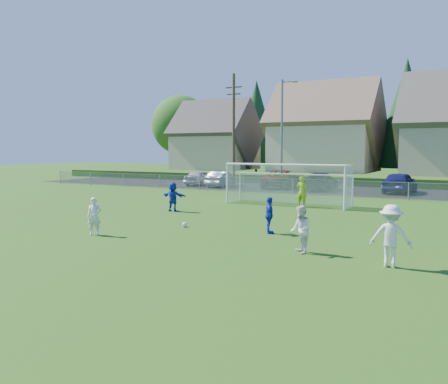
{
  "coord_description": "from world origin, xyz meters",
  "views": [
    {
      "loc": [
        10.29,
        -10.66,
        3.32
      ],
      "look_at": [
        0.0,
        8.0,
        1.4
      ],
      "focal_mm": 38.0,
      "sensor_mm": 36.0,
      "label": 1
    }
  ],
  "objects_px": {
    "car_c": "(283,179)",
    "car_b": "(221,179)",
    "soccer_goal": "(289,178)",
    "car_a": "(200,178)",
    "soccer_ball": "(185,225)",
    "goalkeeper": "(302,191)",
    "player_blue_a": "(269,215)",
    "player_white_b": "(301,230)",
    "car_e": "(400,183)",
    "player_white_a": "(94,216)",
    "player_blue_b": "(173,197)",
    "player_white_c": "(391,236)",
    "car_d": "(320,182)"
  },
  "relations": [
    {
      "from": "car_c",
      "to": "car_b",
      "type": "bearing_deg",
      "value": 8.54
    },
    {
      "from": "soccer_goal",
      "to": "car_a",
      "type": "bearing_deg",
      "value": 140.34
    },
    {
      "from": "soccer_ball",
      "to": "car_b",
      "type": "relative_size",
      "value": 0.05
    },
    {
      "from": "car_c",
      "to": "goalkeeper",
      "type": "bearing_deg",
      "value": 111.29
    },
    {
      "from": "soccer_ball",
      "to": "soccer_goal",
      "type": "relative_size",
      "value": 0.03
    },
    {
      "from": "player_blue_a",
      "to": "car_c",
      "type": "distance_m",
      "value": 22.54
    },
    {
      "from": "car_a",
      "to": "car_b",
      "type": "relative_size",
      "value": 0.99
    },
    {
      "from": "player_white_b",
      "to": "car_e",
      "type": "height_order",
      "value": "car_e"
    },
    {
      "from": "soccer_ball",
      "to": "car_a",
      "type": "distance_m",
      "value": 23.81
    },
    {
      "from": "player_white_a",
      "to": "soccer_goal",
      "type": "xyz_separation_m",
      "value": [
        2.9,
        13.22,
        0.89
      ]
    },
    {
      "from": "player_blue_a",
      "to": "goalkeeper",
      "type": "relative_size",
      "value": 0.83
    },
    {
      "from": "player_white_b",
      "to": "player_blue_a",
      "type": "relative_size",
      "value": 1.05
    },
    {
      "from": "soccer_ball",
      "to": "player_blue_b",
      "type": "relative_size",
      "value": 0.14
    },
    {
      "from": "soccer_ball",
      "to": "goalkeeper",
      "type": "distance_m",
      "value": 9.63
    },
    {
      "from": "player_white_a",
      "to": "car_c",
      "type": "relative_size",
      "value": 0.26
    },
    {
      "from": "goalkeeper",
      "to": "player_white_c",
      "type": "bearing_deg",
      "value": 124.07
    },
    {
      "from": "car_a",
      "to": "soccer_ball",
      "type": "bearing_deg",
      "value": 116.85
    },
    {
      "from": "car_a",
      "to": "soccer_goal",
      "type": "distance_m",
      "value": 16.69
    },
    {
      "from": "car_a",
      "to": "car_b",
      "type": "bearing_deg",
      "value": 166.41
    },
    {
      "from": "player_blue_b",
      "to": "car_a",
      "type": "height_order",
      "value": "player_blue_b"
    },
    {
      "from": "player_blue_a",
      "to": "soccer_goal",
      "type": "xyz_separation_m",
      "value": [
        -2.92,
        9.64,
        0.89
      ]
    },
    {
      "from": "player_white_a",
      "to": "car_e",
      "type": "xyz_separation_m",
      "value": [
        7.56,
        24.44,
        0.08
      ]
    },
    {
      "from": "car_d",
      "to": "soccer_goal",
      "type": "height_order",
      "value": "soccer_goal"
    },
    {
      "from": "car_c",
      "to": "car_d",
      "type": "height_order",
      "value": "car_c"
    },
    {
      "from": "car_a",
      "to": "car_b",
      "type": "distance_m",
      "value": 2.54
    },
    {
      "from": "player_white_a",
      "to": "player_blue_b",
      "type": "xyz_separation_m",
      "value": [
        -1.42,
        7.31,
        0.05
      ]
    },
    {
      "from": "soccer_ball",
      "to": "soccer_goal",
      "type": "bearing_deg",
      "value": 84.97
    },
    {
      "from": "player_blue_a",
      "to": "car_b",
      "type": "xyz_separation_m",
      "value": [
        -13.25,
        19.82,
        -0.05
      ]
    },
    {
      "from": "player_white_a",
      "to": "goalkeeper",
      "type": "relative_size",
      "value": 0.83
    },
    {
      "from": "player_white_a",
      "to": "goalkeeper",
      "type": "distance_m",
      "value": 13.26
    },
    {
      "from": "car_b",
      "to": "car_c",
      "type": "distance_m",
      "value": 5.54
    },
    {
      "from": "player_white_c",
      "to": "car_e",
      "type": "height_order",
      "value": "player_white_c"
    },
    {
      "from": "player_blue_b",
      "to": "car_e",
      "type": "bearing_deg",
      "value": -116.18
    },
    {
      "from": "car_a",
      "to": "car_c",
      "type": "xyz_separation_m",
      "value": [
        7.88,
        0.85,
        0.08
      ]
    },
    {
      "from": "car_b",
      "to": "car_e",
      "type": "height_order",
      "value": "car_e"
    },
    {
      "from": "player_white_a",
      "to": "car_d",
      "type": "relative_size",
      "value": 0.3
    },
    {
      "from": "player_white_c",
      "to": "player_blue_a",
      "type": "distance_m",
      "value": 6.09
    },
    {
      "from": "car_c",
      "to": "player_white_a",
      "type": "bearing_deg",
      "value": 89.63
    },
    {
      "from": "soccer_ball",
      "to": "car_c",
      "type": "xyz_separation_m",
      "value": [
        -4.07,
        21.44,
        0.66
      ]
    },
    {
      "from": "player_blue_b",
      "to": "goalkeeper",
      "type": "bearing_deg",
      "value": -133.47
    },
    {
      "from": "player_blue_a",
      "to": "car_b",
      "type": "height_order",
      "value": "player_blue_a"
    },
    {
      "from": "car_a",
      "to": "soccer_goal",
      "type": "height_order",
      "value": "soccer_goal"
    },
    {
      "from": "soccer_ball",
      "to": "soccer_goal",
      "type": "height_order",
      "value": "soccer_goal"
    },
    {
      "from": "player_blue_a",
      "to": "car_e",
      "type": "xyz_separation_m",
      "value": [
        1.74,
        20.85,
        0.08
      ]
    },
    {
      "from": "soccer_ball",
      "to": "goalkeeper",
      "type": "relative_size",
      "value": 0.12
    },
    {
      "from": "car_e",
      "to": "player_blue_a",
      "type": "bearing_deg",
      "value": 89.33
    },
    {
      "from": "car_b",
      "to": "player_white_c",
      "type": "bearing_deg",
      "value": 122.04
    },
    {
      "from": "player_blue_b",
      "to": "car_d",
      "type": "xyz_separation_m",
      "value": [
        2.91,
        16.67,
        -0.07
      ]
    },
    {
      "from": "player_white_c",
      "to": "car_c",
      "type": "height_order",
      "value": "player_white_c"
    },
    {
      "from": "car_a",
      "to": "car_e",
      "type": "height_order",
      "value": "car_e"
    }
  ]
}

